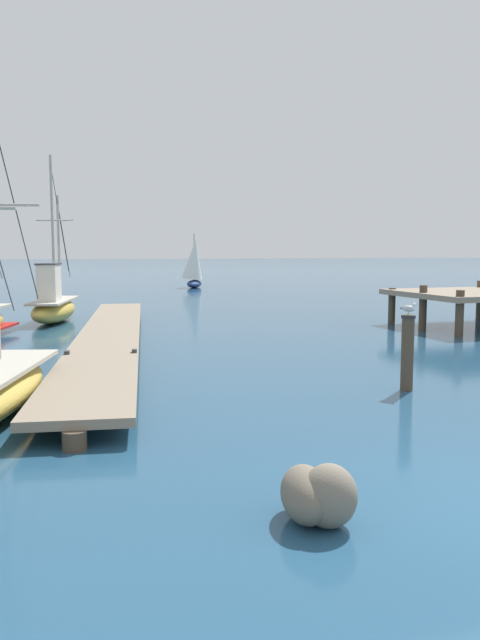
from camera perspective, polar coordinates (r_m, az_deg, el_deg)
The scene contains 7 objects.
floating_dock at distance 19.70m, azimuth -11.69°, elevation -1.30°, with size 3.64×20.65×0.53m.
fishing_boat_1 at distance 26.78m, azimuth -16.54°, elevation 1.34°, with size 2.24×6.14×6.74m.
pier_platform at distance 25.31m, azimuth 20.26°, elevation 2.10°, with size 5.39×5.28×1.83m.
mooring_piling at distance 13.66m, azimuth 14.90°, elevation -2.76°, with size 0.30×0.30×1.59m.
perched_seagull at distance 13.55m, azimuth 14.99°, elevation 1.04°, with size 0.29×0.32×0.27m.
shore_rock_near_left at distance 7.09m, azimuth 6.90°, elevation -15.44°, with size 0.93×1.11×0.69m.
distant_sailboat at distance 49.09m, azimuth -4.19°, elevation 5.04°, with size 2.27×3.39×4.20m.
Camera 1 is at (-5.08, -6.04, 2.95)m, focal length 35.39 mm.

